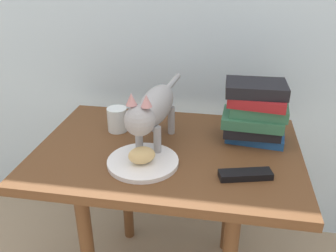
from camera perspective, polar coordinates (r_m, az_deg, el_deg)
The scene contains 7 objects.
side_table at distance 1.21m, azimuth 0.00°, elevation -7.01°, with size 0.85×0.58×0.61m.
plate at distance 1.09m, azimuth -4.01°, elevation -5.72°, with size 0.22×0.22×0.01m, color white.
bread_roll at distance 1.06m, azimuth -4.20°, elevation -4.66°, with size 0.08×0.06×0.05m, color #E0BC7A.
cat at distance 1.12m, azimuth -2.37°, elevation 2.72°, with size 0.12×0.48×0.23m.
book_stack at distance 1.21m, azimuth 13.72°, elevation 2.12°, with size 0.22×0.16×0.20m.
candle_jar at distance 1.28m, azimuth -8.07°, elevation 0.85°, with size 0.07×0.07×0.08m.
tv_remote at distance 1.04m, azimuth 12.22°, elevation -7.58°, with size 0.15×0.04×0.02m, color black.
Camera 1 is at (0.17, -1.00, 1.18)m, focal length 38.29 mm.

